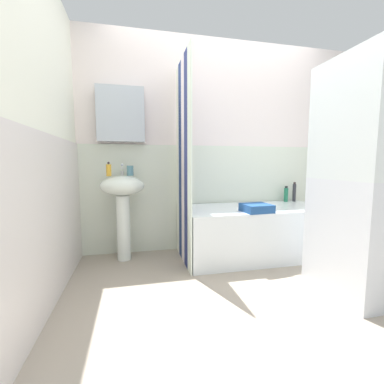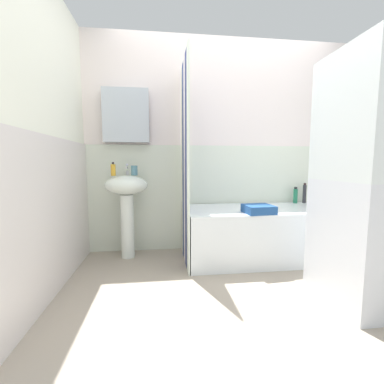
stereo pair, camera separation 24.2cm
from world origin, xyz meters
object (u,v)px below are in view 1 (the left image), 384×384
Objects in this scene: sink at (123,199)px; conditioner_bottle at (294,192)px; soap_dispenser at (109,170)px; toothbrush_cup at (130,171)px; lotion_bottle at (286,194)px; washer_dryer_stack at (369,179)px; towel_folded at (257,208)px; bathtub at (254,231)px.

conditioner_bottle is at bearing 2.91° from sink.
sink is at bearing 13.13° from soap_dispenser.
toothbrush_cup is 0.53× the size of lotion_bottle.
sink is 1.93m from lotion_bottle.
washer_dryer_stack is at bearing -94.15° from lotion_bottle.
conditioner_bottle is at bearing 1.99° from toothbrush_cup.
soap_dispenser reaches higher than towel_folded.
bathtub is 0.72m from lotion_bottle.
soap_dispenser is 0.54× the size of towel_folded.
soap_dispenser is at bearing -176.49° from conditioner_bottle.
lotion_bottle is (1.85, 0.07, -0.30)m from toothbrush_cup.
soap_dispenser reaches higher than sink.
sink is at bearing -156.08° from toothbrush_cup.
soap_dispenser is at bearing 174.15° from bathtub.
lotion_bottle is at bearing 2.16° from toothbrush_cup.
towel_folded is at bearing -113.41° from bathtub.
conditioner_bottle is (2.04, 0.10, 0.00)m from sink.
bathtub is 5.90× the size of towel_folded.
sink is 2.04m from conditioner_bottle.
conditioner_bottle is 0.92× the size of towel_folded.
towel_folded is (-0.66, -0.54, -0.05)m from lotion_bottle.
lotion_bottle is 0.74× the size of towel_folded.
conditioner_bottle is (2.16, 0.13, -0.29)m from soap_dispenser.
towel_folded reaches higher than bathtub.
washer_dryer_stack is at bearing -63.09° from bathtub.
towel_folded is (1.18, -0.47, -0.35)m from toothbrush_cup.
bathtub is at bearing -7.55° from sink.
towel_folded is at bearing -145.16° from conditioner_bottle.
bathtub is at bearing 66.59° from towel_folded.
toothbrush_cup is at bearing 170.44° from bathtub.
washer_dryer_stack is (-0.20, -1.21, 0.23)m from conditioner_bottle.
toothbrush_cup is at bearing 17.57° from soap_dispenser.
conditioner_bottle is at bearing 34.84° from towel_folded.
conditioner_bottle is (0.66, 0.29, 0.38)m from bathtub.
sink is 6.18× the size of soap_dispenser.
sink is 0.57× the size of bathtub.
washer_dryer_stack is (0.47, -0.92, 0.61)m from bathtub.
lotion_bottle is at bearing 179.03° from conditioner_bottle.
soap_dispenser is at bearing -162.43° from toothbrush_cup.
towel_folded is at bearing 130.86° from washer_dryer_stack.
towel_folded is at bearing -16.32° from soap_dispenser.
lotion_bottle reaches higher than bathtub.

